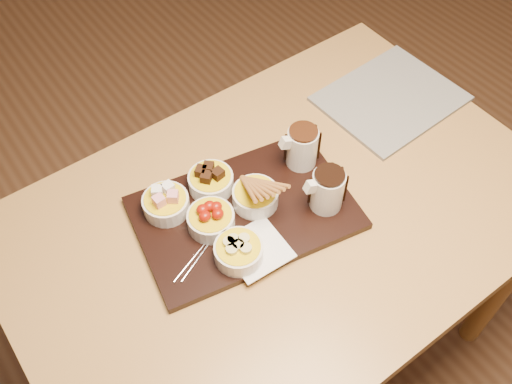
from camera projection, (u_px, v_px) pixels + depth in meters
ground at (275, 346)px, 1.84m from camera, size 5.00×5.00×0.00m
dining_table at (282, 236)px, 1.33m from camera, size 1.20×0.80×0.75m
serving_board at (245, 213)px, 1.24m from camera, size 0.51×0.38×0.02m
napkin at (257, 249)px, 1.17m from camera, size 0.13×0.13×0.00m
bowl_marshmallows at (166, 204)px, 1.21m from camera, size 0.10×0.10×0.04m
bowl_cake at (211, 182)px, 1.25m from camera, size 0.10×0.10×0.04m
bowl_strawberries at (211, 220)px, 1.19m from camera, size 0.10×0.10×0.04m
bowl_biscotti at (255, 197)px, 1.23m from camera, size 0.10×0.10×0.04m
bowl_bananas at (239, 252)px, 1.14m from camera, size 0.10×0.10×0.04m
pitcher_dark_chocolate at (327, 190)px, 1.20m from camera, size 0.08×0.08×0.10m
pitcher_milk_chocolate at (302, 148)px, 1.27m from camera, size 0.08×0.08×0.10m
fondue_skewers at (212, 235)px, 1.19m from camera, size 0.12×0.25×0.01m
newspaper at (390, 99)px, 1.46m from camera, size 0.35×0.28×0.01m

